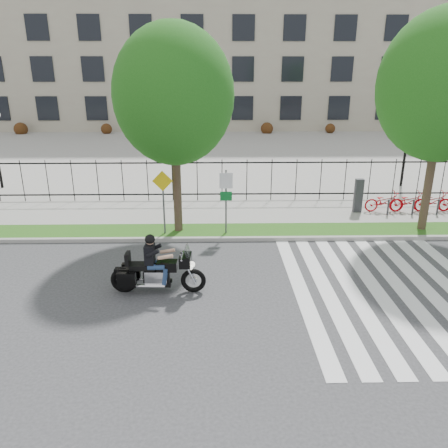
{
  "coord_description": "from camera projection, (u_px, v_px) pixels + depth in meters",
  "views": [
    {
      "loc": [
        -0.3,
        -11.42,
        6.15
      ],
      "look_at": [
        -0.02,
        3.0,
        1.07
      ],
      "focal_mm": 35.0,
      "sensor_mm": 36.0,
      "label": 1
    }
  ],
  "objects": [
    {
      "name": "motorcycle_rider",
      "position": [
        157.0,
        269.0,
        12.63
      ],
      "size": [
        2.8,
        0.83,
        2.16
      ],
      "color": "black",
      "rests_on": "ground"
    },
    {
      "name": "office_building",
      "position": [
        217.0,
        37.0,
        51.87
      ],
      "size": [
        60.0,
        21.9,
        20.15
      ],
      "color": "#9E9380",
      "rests_on": "ground"
    },
    {
      "name": "plaza",
      "position": [
        219.0,
        148.0,
        36.38
      ],
      "size": [
        80.0,
        34.0,
        0.1
      ],
      "primitive_type": "cube",
      "color": "gray",
      "rests_on": "ground"
    },
    {
      "name": "street_tree_2",
      "position": [
        444.0,
        86.0,
        15.77
      ],
      "size": [
        4.76,
        4.76,
        8.22
      ],
      "color": "#39281F",
      "rests_on": "grass_verge"
    },
    {
      "name": "grass_verge",
      "position": [
        224.0,
        231.0,
        17.47
      ],
      "size": [
        60.0,
        1.5,
        0.15
      ],
      "primitive_type": "cube",
      "color": "#205214",
      "rests_on": "ground"
    },
    {
      "name": "ground",
      "position": [
        227.0,
        292.0,
        12.82
      ],
      "size": [
        120.0,
        120.0,
        0.0
      ],
      "primitive_type": "plane",
      "color": "#333336",
      "rests_on": "ground"
    },
    {
      "name": "street_tree_1",
      "position": [
        174.0,
        96.0,
        15.69
      ],
      "size": [
        4.39,
        4.39,
        7.69
      ],
      "color": "#39281F",
      "rests_on": "grass_verge"
    },
    {
      "name": "crosswalk_stripes",
      "position": [
        390.0,
        291.0,
        12.91
      ],
      "size": [
        5.7,
        8.0,
        0.01
      ],
      "primitive_type": null,
      "color": "silver",
      "rests_on": "ground"
    },
    {
      "name": "iron_fence",
      "position": [
        222.0,
        180.0,
        21.12
      ],
      "size": [
        30.0,
        0.06,
        2.0
      ],
      "primitive_type": null,
      "color": "black",
      "rests_on": "sidewalk"
    },
    {
      "name": "lamp_post_right",
      "position": [
        408.0,
        129.0,
        23.26
      ],
      "size": [
        1.06,
        0.7,
        4.25
      ],
      "color": "black",
      "rests_on": "ground"
    },
    {
      "name": "curb",
      "position": [
        224.0,
        239.0,
        16.66
      ],
      "size": [
        60.0,
        0.2,
        0.15
      ],
      "primitive_type": "cube",
      "color": "#98968F",
      "rests_on": "ground"
    },
    {
      "name": "sign_pole_regulatory",
      "position": [
        226.0,
        194.0,
        16.56
      ],
      "size": [
        0.5,
        0.09,
        2.5
      ],
      "color": "#59595B",
      "rests_on": "grass_verge"
    },
    {
      "name": "sidewalk",
      "position": [
        223.0,
        212.0,
        19.82
      ],
      "size": [
        60.0,
        3.5,
        0.15
      ],
      "primitive_type": "cube",
      "color": "gray",
      "rests_on": "ground"
    },
    {
      "name": "sign_pole_warning",
      "position": [
        163.0,
        194.0,
        16.52
      ],
      "size": [
        0.78,
        0.09,
        2.49
      ],
      "color": "#59595B",
      "rests_on": "grass_verge"
    }
  ]
}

